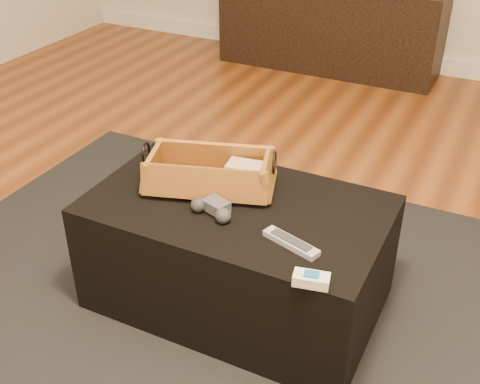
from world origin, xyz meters
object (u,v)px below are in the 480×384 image
at_px(game_controller, 213,209).
at_px(wicker_basket, 210,174).
at_px(media_cabinet, 330,26).
at_px(tv_remote, 203,182).
at_px(silver_remote, 291,243).
at_px(cream_gadget, 311,279).
at_px(ottoman, 237,253).

bearing_deg(game_controller, wicker_basket, 122.01).
distance_m(media_cabinet, wicker_basket, 2.54).
relative_size(tv_remote, silver_remote, 1.20).
distance_m(media_cabinet, tv_remote, 2.56).
relative_size(media_cabinet, cream_gadget, 14.17).
xyz_separation_m(wicker_basket, cream_gadget, (0.50, -0.33, -0.04)).
bearing_deg(silver_remote, tv_remote, 157.25).
distance_m(game_controller, silver_remote, 0.29).
bearing_deg(media_cabinet, wicker_basket, -80.62).
bearing_deg(wicker_basket, tv_remote, -125.42).
bearing_deg(tv_remote, silver_remote, -46.46).
height_order(wicker_basket, game_controller, wicker_basket).
xyz_separation_m(wicker_basket, silver_remote, (0.38, -0.19, -0.04)).
bearing_deg(ottoman, media_cabinet, 102.06).
height_order(media_cabinet, cream_gadget, media_cabinet).
bearing_deg(game_controller, silver_remote, -7.75).
height_order(media_cabinet, ottoman, media_cabinet).
relative_size(silver_remote, cream_gadget, 1.81).
distance_m(tv_remote, game_controller, 0.17).
height_order(tv_remote, silver_remote, tv_remote).
relative_size(wicker_basket, cream_gadget, 4.55).
xyz_separation_m(ottoman, game_controller, (-0.04, -0.10, 0.24)).
bearing_deg(tv_remote, cream_gadget, -54.56).
distance_m(media_cabinet, silver_remote, 2.81).
relative_size(ottoman, game_controller, 6.11).
bearing_deg(tv_remote, ottoman, -34.36).
distance_m(wicker_basket, cream_gadget, 0.60).
distance_m(tv_remote, wicker_basket, 0.04).
distance_m(tv_remote, cream_gadget, 0.60).
xyz_separation_m(game_controller, silver_remote, (0.29, -0.04, -0.02)).
xyz_separation_m(media_cabinet, tv_remote, (0.40, -2.52, 0.16)).
distance_m(media_cabinet, game_controller, 2.71).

